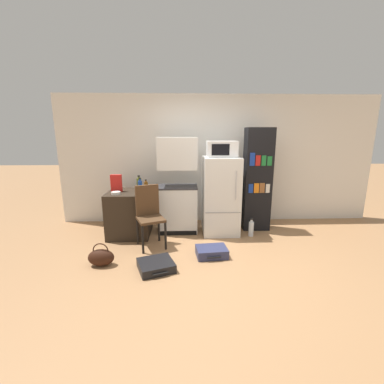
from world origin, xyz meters
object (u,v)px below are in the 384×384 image
bookshelf (257,180)px  handbag (101,257)px  bottle_olive_oil (139,183)px  bowl (116,193)px  microwave (222,149)px  water_bottle_front (251,228)px  cereal_box (116,183)px  bottle_blue_soda (140,186)px  chair (149,211)px  refrigerator (221,196)px  suitcase_large_flat (212,252)px  suitcase_small_flat (156,265)px  side_table (130,213)px  bottle_amber_beer (146,186)px  kitchen_hutch (178,190)px

bookshelf → handbag: (-2.54, -1.37, -0.83)m
bottle_olive_oil → bowl: 0.51m
microwave → water_bottle_front: (0.53, -0.22, -1.40)m
bowl → cereal_box: (-0.04, 0.22, 0.13)m
bottle_blue_soda → chair: size_ratio=0.27×
refrigerator → water_bottle_front: 0.80m
cereal_box → bottle_olive_oil: bearing=23.7°
bookshelf → bottle_olive_oil: bearing=-179.3°
refrigerator → suitcase_large_flat: size_ratio=2.88×
suitcase_small_flat → microwave: bearing=31.6°
side_table → suitcase_large_flat: size_ratio=1.64×
bottle_blue_soda → cereal_box: bearing=164.7°
suitcase_small_flat → handbag: (-0.77, 0.13, 0.07)m
bowl → handbag: bowl is taller
refrigerator → suitcase_small_flat: (-1.06, -1.34, -0.64)m
handbag → water_bottle_front: 2.56m
bottle_amber_beer → suitcase_large_flat: bearing=-42.6°
kitchen_hutch → cereal_box: bearing=-173.9°
chair → bowl: bearing=132.1°
kitchen_hutch → chair: (-0.46, -0.62, -0.22)m
suitcase_large_flat → suitcase_small_flat: 0.88m
refrigerator → bowl: 1.84m
cereal_box → suitcase_large_flat: cereal_box is taller
bottle_olive_oil → cereal_box: bearing=-156.3°
bottle_amber_beer → suitcase_small_flat: (0.29, -1.36, -0.83)m
water_bottle_front → bookshelf: bearing=65.9°
bookshelf → handbag: size_ratio=5.31×
bottle_olive_oil → handbag: bearing=-104.4°
side_table → bookshelf: size_ratio=0.42×
bookshelf → water_bottle_front: bearing=-114.1°
microwave → bottle_olive_oil: size_ratio=2.00×
microwave → bottle_amber_beer: microwave is taller
bottle_amber_beer → cereal_box: cereal_box is taller
bookshelf → bowl: 2.57m
microwave → cereal_box: (-1.86, -0.03, -0.59)m
side_table → bowl: (-0.17, -0.19, 0.42)m
suitcase_large_flat → bowl: bearing=149.2°
chair → kitchen_hutch: bearing=31.6°
suitcase_large_flat → handbag: size_ratio=1.35×
microwave → bowl: size_ratio=3.36×
cereal_box → suitcase_small_flat: size_ratio=0.52×
bottle_blue_soda → water_bottle_front: (1.96, -0.08, -0.77)m
kitchen_hutch → bottle_amber_beer: (-0.57, -0.07, 0.09)m
side_table → cereal_box: cereal_box is taller
side_table → microwave: size_ratio=1.54×
microwave → suitcase_large_flat: microwave is taller
bookshelf → bottle_olive_oil: (-2.20, -0.03, -0.05)m
kitchen_hutch → bookshelf: bookshelf is taller
suitcase_large_flat → handbag: 1.59m
suitcase_large_flat → refrigerator: bearing=69.3°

